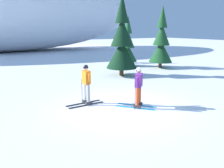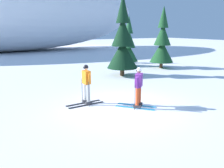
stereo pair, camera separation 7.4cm
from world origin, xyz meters
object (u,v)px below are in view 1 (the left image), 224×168
object	(u,v)px
skier_purple_jacket	(138,86)
pine_tree_far_left	(122,43)
pine_tree_center_right	(122,50)
pine_tree_center_left	(128,45)
skier_orange_jacket	(86,84)
pine_tree_far_right	(161,43)

from	to	relation	value
skier_purple_jacket	pine_tree_far_left	distance (m)	6.76
pine_tree_center_right	pine_tree_far_left	bearing A→B (deg)	-122.84
skier_purple_jacket	pine_tree_center_left	world-z (taller)	pine_tree_center_left
skier_purple_jacket	pine_tree_center_right	xyz separation A→B (m)	(6.34, 11.14, 0.37)
pine_tree_far_left	pine_tree_center_right	world-z (taller)	pine_tree_far_left
skier_orange_jacket	pine_tree_center_right	bearing A→B (deg)	50.33
pine_tree_far_left	pine_tree_center_right	distance (m)	6.31
pine_tree_center_left	skier_orange_jacket	bearing A→B (deg)	-133.60
skier_purple_jacket	pine_tree_far_left	world-z (taller)	pine_tree_far_left
pine_tree_center_left	pine_tree_center_right	bearing A→B (deg)	71.94
pine_tree_center_left	pine_tree_center_right	size ratio (longest dim) A/B	1.43
pine_tree_center_right	pine_tree_center_left	bearing A→B (deg)	-108.06
pine_tree_center_left	skier_purple_jacket	bearing A→B (deg)	-121.78
skier_orange_jacket	skier_purple_jacket	size ratio (longest dim) A/B	1.03
pine_tree_far_left	pine_tree_center_left	world-z (taller)	pine_tree_far_left
skier_purple_jacket	pine_tree_far_right	distance (m)	10.35
pine_tree_far_right	pine_tree_center_left	bearing A→B (deg)	128.97
skier_orange_jacket	pine_tree_far_right	xyz separation A→B (m)	(9.24, 5.54, 1.21)
skier_purple_jacket	pine_tree_center_left	distance (m)	10.90
skier_purple_jacket	pine_tree_center_right	size ratio (longest dim) A/B	0.56
pine_tree_center_left	pine_tree_far_right	world-z (taller)	pine_tree_far_right
pine_tree_far_left	pine_tree_center_left	xyz separation A→B (m)	(2.76, 3.33, -0.49)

